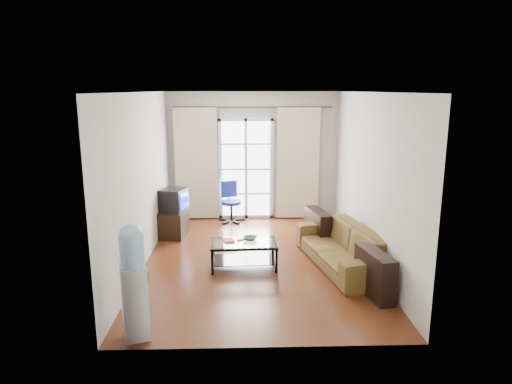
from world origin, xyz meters
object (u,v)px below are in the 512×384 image
(crt_tv, at_px, (173,200))
(water_cooler, at_px, (134,280))
(coffee_table, at_px, (244,251))
(tv_stand, at_px, (174,223))
(sofa, at_px, (342,247))
(task_chair, at_px, (231,210))

(crt_tv, bearing_deg, water_cooler, -71.48)
(coffee_table, height_order, tv_stand, tv_stand)
(sofa, relative_size, tv_stand, 3.32)
(water_cooler, bearing_deg, task_chair, 59.33)
(sofa, relative_size, water_cooler, 1.70)
(tv_stand, height_order, task_chair, task_chair)
(tv_stand, distance_m, crt_tv, 0.46)
(coffee_table, bearing_deg, task_chair, 95.67)
(water_cooler, bearing_deg, coffee_table, 40.32)
(tv_stand, distance_m, water_cooler, 3.70)
(task_chair, bearing_deg, water_cooler, -116.78)
(sofa, distance_m, water_cooler, 3.48)
(crt_tv, xyz_separation_m, task_chair, (1.07, 0.94, -0.46))
(coffee_table, height_order, crt_tv, crt_tv)
(sofa, height_order, coffee_table, sofa)
(coffee_table, bearing_deg, crt_tv, 129.09)
(task_chair, bearing_deg, sofa, -69.69)
(sofa, xyz_separation_m, tv_stand, (-2.88, 1.61, -0.06))
(tv_stand, bearing_deg, crt_tv, 16.07)
(sofa, distance_m, coffee_table, 1.55)
(coffee_table, xyz_separation_m, water_cooler, (-1.22, -2.04, 0.43))
(crt_tv, bearing_deg, task_chair, 58.35)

